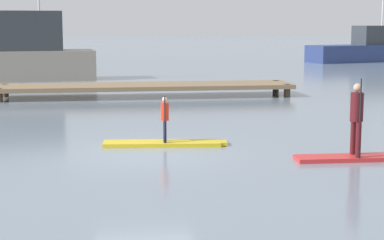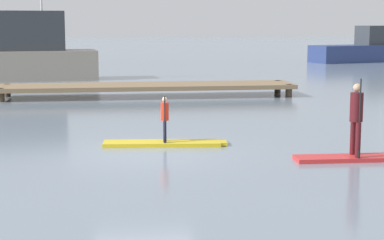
# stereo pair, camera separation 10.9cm
# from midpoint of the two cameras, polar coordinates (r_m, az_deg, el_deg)

# --- Properties ---
(ground_plane) EXTENTS (240.00, 240.00, 0.00)m
(ground_plane) POSITION_cam_midpoint_polar(r_m,az_deg,el_deg) (15.92, -3.98, -2.99)
(ground_plane) COLOR gray
(paddleboard_near) EXTENTS (3.25, 0.98, 0.10)m
(paddleboard_near) POSITION_cam_midpoint_polar(r_m,az_deg,el_deg) (17.01, -2.20, -2.05)
(paddleboard_near) COLOR gold
(paddleboard_near) RESTS_ON ground
(paddler_child_solo) EXTENTS (0.23, 0.41, 1.21)m
(paddler_child_solo) POSITION_cam_midpoint_polar(r_m,az_deg,el_deg) (16.88, -2.21, 0.31)
(paddler_child_solo) COLOR #19194C
(paddler_child_solo) RESTS_ON paddleboard_near
(paddleboard_far) EXTENTS (3.48, 0.74, 0.10)m
(paddleboard_far) POSITION_cam_midpoint_polar(r_m,az_deg,el_deg) (15.79, 15.31, -3.20)
(paddleboard_far) COLOR red
(paddleboard_far) RESTS_ON ground
(paddler_adult) EXTENTS (0.31, 0.53, 1.82)m
(paddler_adult) POSITION_cam_midpoint_polar(r_m,az_deg,el_deg) (15.49, 14.36, 0.46)
(paddler_adult) COLOR #4C1419
(paddler_adult) RESTS_ON paddleboard_far
(fishing_boat_white_large) EXTENTS (9.40, 3.58, 7.07)m
(fishing_boat_white_large) POSITION_cam_midpoint_polar(r_m,az_deg,el_deg) (36.74, -15.00, 5.54)
(fishing_boat_white_large) COLOR #9E9384
(fishing_boat_white_large) RESTS_ON ground
(fishing_boat_green_midground) EXTENTS (10.00, 5.04, 8.72)m
(fishing_boat_green_midground) POSITION_cam_midpoint_polar(r_m,az_deg,el_deg) (54.05, 15.35, 5.99)
(fishing_boat_green_midground) COLOR navy
(fishing_boat_green_midground) RESTS_ON ground
(floating_dock) EXTENTS (12.49, 2.39, 0.54)m
(floating_dock) POSITION_cam_midpoint_polar(r_m,az_deg,el_deg) (27.87, -3.79, 2.94)
(floating_dock) COLOR #846B4C
(floating_dock) RESTS_ON ground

